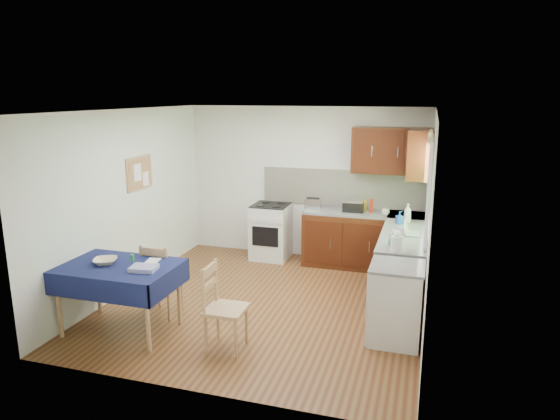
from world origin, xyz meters
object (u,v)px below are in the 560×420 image
(sandwich_press, at_px, (354,206))
(chair_far, at_px, (161,278))
(toaster, at_px, (313,204))
(kettle, at_px, (397,242))
(chair_near, at_px, (222,304))
(dish_rack, at_px, (405,232))
(dining_table, at_px, (119,274))

(sandwich_press, bearing_deg, chair_far, -115.23)
(toaster, relative_size, kettle, 1.00)
(toaster, distance_m, kettle, 2.34)
(sandwich_press, bearing_deg, kettle, -53.88)
(chair_far, distance_m, kettle, 2.89)
(chair_near, height_order, dish_rack, dish_rack)
(dish_rack, distance_m, kettle, 0.78)
(chair_far, height_order, dish_rack, dish_rack)
(chair_far, distance_m, dish_rack, 3.19)
(dish_rack, bearing_deg, chair_far, -161.94)
(kettle, bearing_deg, dining_table, -159.33)
(chair_near, xyz_separation_m, toaster, (0.29, 3.02, 0.49))
(toaster, bearing_deg, dish_rack, -39.86)
(sandwich_press, bearing_deg, dish_rack, -39.05)
(dining_table, height_order, kettle, kettle)
(dining_table, xyz_separation_m, kettle, (3.01, 1.13, 0.31))
(toaster, height_order, dish_rack, toaster)
(chair_far, xyz_separation_m, chair_near, (1.05, -0.54, 0.01))
(dining_table, relative_size, kettle, 5.44)
(chair_far, height_order, sandwich_press, sandwich_press)
(dining_table, bearing_deg, chair_far, 70.44)
(toaster, height_order, sandwich_press, toaster)
(sandwich_press, distance_m, kettle, 2.03)
(chair_near, relative_size, dish_rack, 2.55)
(dining_table, xyz_separation_m, chair_far, (0.23, 0.51, -0.21))
(dining_table, distance_m, chair_far, 0.60)
(toaster, height_order, kettle, kettle)
(dining_table, distance_m, kettle, 3.23)
(chair_near, bearing_deg, toaster, -6.88)
(dining_table, height_order, chair_far, chair_far)
(kettle, bearing_deg, dish_rack, 85.26)
(dining_table, xyz_separation_m, dish_rack, (3.07, 1.90, 0.22))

